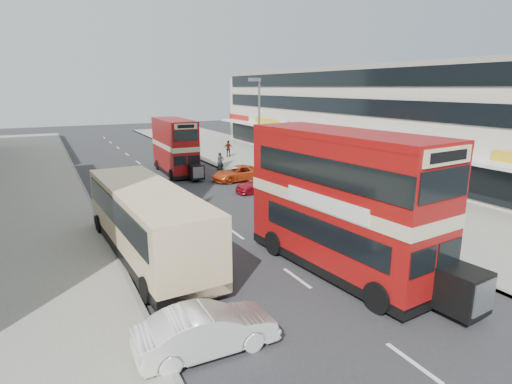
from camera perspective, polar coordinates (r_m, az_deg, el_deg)
ground at (r=15.88m, az=9.57°, el=-14.22°), size 160.00×160.00×0.00m
road_surface at (r=33.11m, az=-11.39°, el=0.73°), size 12.00×90.00×0.01m
pavement_right at (r=38.01m, az=6.27°, el=2.73°), size 12.00×90.00×0.15m
kerb_left at (r=32.07m, az=-21.92°, el=-0.33°), size 0.20×90.00×0.16m
kerb_right at (r=35.17m, az=-1.81°, el=1.89°), size 0.20×90.00×0.16m
commercial_row at (r=43.77m, az=13.84°, el=10.00°), size 9.90×46.20×9.30m
street_lamp at (r=32.89m, az=0.31°, el=9.35°), size 1.00×0.20×8.12m
bus_main at (r=17.36m, az=11.67°, el=-1.33°), size 3.77×10.27×5.61m
bus_second at (r=37.82m, az=-10.90°, el=6.11°), size 2.47×8.40×4.60m
coach at (r=19.42m, az=-14.52°, el=-3.58°), size 3.48×11.27×2.95m
car_left_front at (r=12.80m, az=-6.68°, el=-18.07°), size 4.15×1.47×1.37m
car_right_a at (r=30.68m, az=0.90°, el=1.07°), size 4.19×2.00×1.18m
car_right_b at (r=34.41m, az=-2.45°, el=2.54°), size 4.59×2.38×1.24m
pedestrian_near at (r=30.75m, az=7.31°, el=1.73°), size 0.62×0.43×1.65m
pedestrian_far at (r=45.64m, az=-3.79°, el=5.88°), size 1.08×0.60×1.74m
cyclist at (r=36.13m, az=-4.81°, el=3.21°), size 0.64×1.64×2.07m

